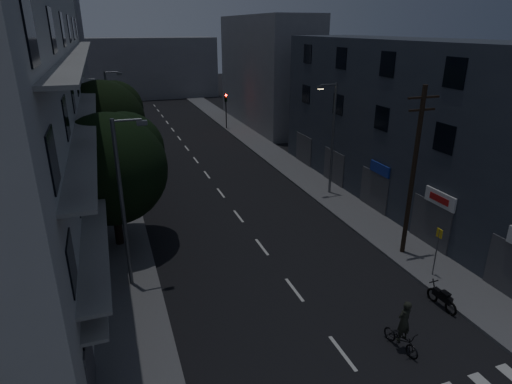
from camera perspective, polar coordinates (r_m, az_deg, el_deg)
ground at (r=36.95m, az=-6.74°, el=2.54°), size 160.00×160.00×0.00m
sidewalk_left at (r=36.16m, az=-18.39°, el=1.27°), size 3.00×90.00×0.15m
sidewalk_right at (r=39.14m, az=4.02°, el=3.82°), size 3.00×90.00×0.15m
lane_markings at (r=42.80m, az=-8.65°, el=5.05°), size 0.15×60.50×0.01m
building_left at (r=27.99m, az=-28.72°, el=8.89°), size 7.00×36.00×14.00m
building_right at (r=30.95m, az=20.33°, el=8.27°), size 6.19×28.00×11.00m
building_far_left at (r=57.52m, az=-24.88°, el=15.62°), size 6.00×20.00×16.00m
building_far_right at (r=55.06m, az=1.43°, el=15.74°), size 6.00×20.00×13.00m
building_far_end at (r=79.86m, az=-14.56°, el=15.72°), size 24.00×8.00×10.00m
tree_near at (r=24.19m, az=-18.74°, el=3.48°), size 6.07×6.07×7.48m
tree_mid at (r=35.85m, az=-19.57°, el=9.25°), size 6.37×6.37×7.84m
tree_far at (r=43.38m, az=-19.08°, el=9.97°), size 5.14×5.14×6.36m
traffic_signal_far_right at (r=52.36m, az=-4.03°, el=11.66°), size 0.28×0.37×4.10m
traffic_signal_far_left at (r=48.83m, az=-18.07°, el=9.99°), size 0.28×0.37×4.10m
street_lamp_left_near at (r=19.98m, az=-17.17°, el=-0.71°), size 1.51×0.25×8.00m
street_lamp_right at (r=31.10m, az=10.05°, el=7.62°), size 1.51×0.25×8.00m
street_lamp_left_far at (r=40.76m, az=-18.79°, el=10.01°), size 1.51×0.25×8.00m
utility_pole at (r=23.34m, az=20.26°, el=2.75°), size 1.80×0.24×9.00m
bus_stop_sign at (r=22.68m, az=23.06°, el=-6.35°), size 0.06×0.35×2.52m
motorcycle at (r=21.26m, az=23.54°, el=-12.87°), size 0.50×1.75×1.12m
cyclist at (r=18.17m, az=18.90°, el=-17.40°), size 0.88×1.80×2.18m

